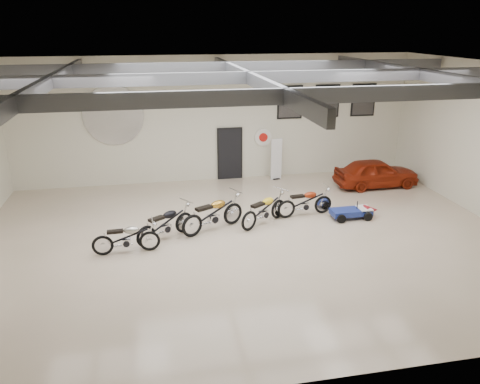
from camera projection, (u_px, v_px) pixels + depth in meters
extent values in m
cube|color=#C8B299|center=(248.00, 240.00, 14.00)|extent=(16.00, 12.00, 0.01)
cube|color=gray|center=(249.00, 68.00, 12.31)|extent=(16.00, 12.00, 0.01)
cube|color=beige|center=(217.00, 119.00, 18.69)|extent=(16.00, 0.02, 5.00)
cube|color=black|center=(230.00, 154.00, 19.23)|extent=(0.92, 0.08, 2.10)
imported|color=maroon|center=(376.00, 173.00, 18.44)|extent=(1.39, 3.32, 1.12)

